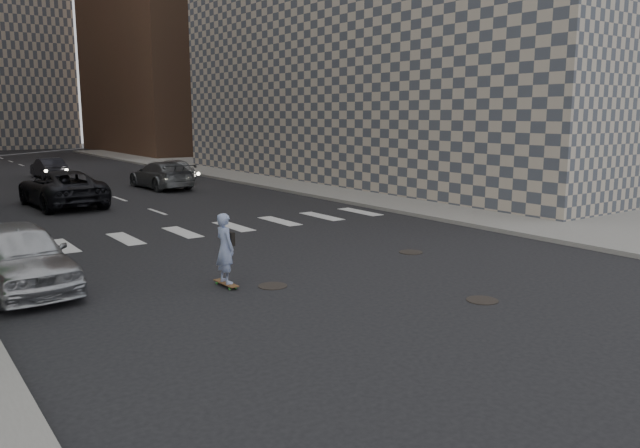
# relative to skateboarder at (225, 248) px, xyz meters

# --- Properties ---
(ground) EXTENTS (160.00, 160.00, 0.00)m
(ground) POSITION_rel_skateboarder_xyz_m (2.92, -1.83, -0.94)
(ground) COLOR black
(ground) RESTS_ON ground
(sidewalk_right) EXTENTS (13.00, 80.00, 0.15)m
(sidewalk_right) POSITION_rel_skateboarder_xyz_m (17.42, 18.17, -0.86)
(sidewalk_right) COLOR gray
(sidewalk_right) RESTS_ON ground
(building_right) EXTENTS (15.00, 33.00, 22.00)m
(building_right) POSITION_rel_skateboarder_xyz_m (21.40, 16.66, 10.05)
(building_right) COLOR #ADA08E
(building_right) RESTS_ON ground
(manhole_a) EXTENTS (0.70, 0.70, 0.02)m
(manhole_a) POSITION_rel_skateboarder_xyz_m (4.12, -4.33, -0.93)
(manhole_a) COLOR black
(manhole_a) RESTS_ON ground
(manhole_b) EXTENTS (0.70, 0.70, 0.02)m
(manhole_b) POSITION_rel_skateboarder_xyz_m (0.92, -0.63, -0.93)
(manhole_b) COLOR black
(manhole_b) RESTS_ON ground
(manhole_c) EXTENTS (0.70, 0.70, 0.02)m
(manhole_c) POSITION_rel_skateboarder_xyz_m (6.22, 0.17, -0.93)
(manhole_c) COLOR black
(manhole_c) RESTS_ON ground
(skateboarder) EXTENTS (0.45, 0.91, 1.79)m
(skateboarder) POSITION_rel_skateboarder_xyz_m (0.00, 0.00, 0.00)
(skateboarder) COLOR brown
(skateboarder) RESTS_ON ground
(silver_sedan) EXTENTS (2.22, 4.84, 1.61)m
(silver_sedan) POSITION_rel_skateboarder_xyz_m (-4.08, 2.56, -0.13)
(silver_sedan) COLOR #B2B4BA
(silver_sedan) RESTS_ON ground
(traffic_car_b) EXTENTS (2.33, 5.27, 1.50)m
(traffic_car_b) POSITION_rel_skateboarder_xyz_m (6.23, 20.17, -0.18)
(traffic_car_b) COLOR #525559
(traffic_car_b) RESTS_ON ground
(traffic_car_c) EXTENTS (2.97, 5.93, 1.61)m
(traffic_car_c) POSITION_rel_skateboarder_xyz_m (0.05, 16.17, -0.13)
(traffic_car_c) COLOR black
(traffic_car_c) RESTS_ON ground
(traffic_car_d) EXTENTS (2.20, 4.44, 1.45)m
(traffic_car_d) POSITION_rel_skateboarder_xyz_m (8.05, 22.81, -0.21)
(traffic_car_d) COLOR silver
(traffic_car_d) RESTS_ON ground
(traffic_car_e) EXTENTS (1.53, 4.00, 1.30)m
(traffic_car_e) POSITION_rel_skateboarder_xyz_m (2.39, 29.89, -0.29)
(traffic_car_e) COLOR black
(traffic_car_e) RESTS_ON ground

